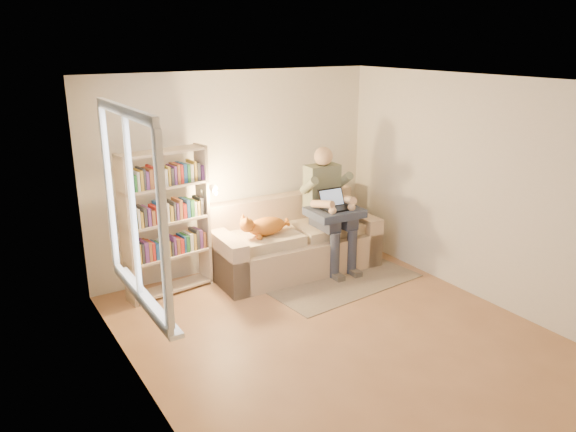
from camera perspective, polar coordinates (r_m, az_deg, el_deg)
floor at (r=6.07m, az=4.81°, el=-11.85°), size 4.50×4.50×0.00m
ceiling at (r=5.29m, az=5.55°, el=13.45°), size 4.00×4.50×0.02m
wall_left at (r=4.69m, az=-14.92°, el=-3.98°), size 0.02×4.50×2.60m
wall_right at (r=6.89m, az=18.65°, el=2.60°), size 0.02×4.50×2.60m
wall_back at (r=7.40m, az=-5.31°, el=4.46°), size 4.00×0.02×2.60m
wall_front at (r=4.10m, az=24.43°, el=-8.25°), size 4.00×0.02×2.60m
window at (r=4.86m, az=-15.10°, el=-2.29°), size 0.12×1.52×1.69m
sofa at (r=7.52m, az=0.44°, el=-2.89°), size 2.25×1.08×0.94m
person at (r=7.43m, az=4.09°, el=1.43°), size 0.48×0.75×1.62m
cat at (r=7.04m, az=-2.79°, el=-1.11°), size 0.78×0.29×0.28m
blanket at (r=7.36m, az=5.15°, el=0.44°), size 0.68×0.57×0.10m
laptop at (r=7.34m, az=5.12°, el=1.32°), size 0.38×0.34×0.31m
bookshelf at (r=6.76m, az=-12.26°, el=0.03°), size 1.20×0.41×1.77m
rug at (r=7.30m, az=5.12°, el=-6.46°), size 2.05×1.33×0.01m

